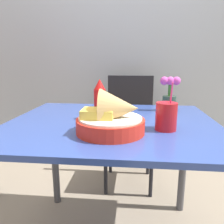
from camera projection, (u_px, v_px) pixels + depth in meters
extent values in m
cube|color=#9EA8B7|center=(124.00, 35.00, 2.10)|extent=(7.00, 0.06, 2.60)
cube|color=#334C9E|center=(112.00, 123.00, 1.11)|extent=(1.04, 0.88, 0.02)
cylinder|color=#4C4C51|center=(55.00, 157.00, 1.61)|extent=(0.05, 0.05, 0.74)
cylinder|color=#4C4C51|center=(183.00, 163.00, 1.52)|extent=(0.05, 0.05, 0.74)
cylinder|color=black|center=(106.00, 169.00, 1.74)|extent=(0.03, 0.03, 0.45)
cylinder|color=black|center=(151.00, 171.00, 1.70)|extent=(0.03, 0.03, 0.45)
cylinder|color=black|center=(110.00, 151.00, 2.09)|extent=(0.03, 0.03, 0.45)
cylinder|color=black|center=(148.00, 152.00, 2.05)|extent=(0.03, 0.03, 0.45)
cube|color=black|center=(129.00, 134.00, 1.84)|extent=(0.40, 0.40, 0.02)
cube|color=black|center=(130.00, 102.00, 1.97)|extent=(0.40, 0.03, 0.47)
cylinder|color=red|center=(110.00, 126.00, 0.92)|extent=(0.29, 0.29, 0.06)
cylinder|color=white|center=(110.00, 118.00, 0.91)|extent=(0.27, 0.27, 0.01)
cone|color=tan|center=(119.00, 108.00, 0.90)|extent=(0.16, 0.16, 0.16)
cube|color=#E5C14C|center=(98.00, 114.00, 0.90)|extent=(0.13, 0.10, 0.04)
cylinder|color=red|center=(100.00, 104.00, 1.12)|extent=(0.06, 0.06, 0.16)
cone|color=red|center=(100.00, 84.00, 1.10)|extent=(0.05, 0.05, 0.05)
cylinder|color=red|center=(166.00, 116.00, 0.95)|extent=(0.09, 0.09, 0.12)
cylinder|color=black|center=(166.00, 119.00, 0.95)|extent=(0.09, 0.09, 0.10)
cylinder|color=#EA3884|center=(170.00, 104.00, 0.94)|extent=(0.01, 0.07, 0.20)
cylinder|color=#2D4738|center=(169.00, 103.00, 1.33)|extent=(0.08, 0.08, 0.09)
cylinder|color=#33722D|center=(170.00, 89.00, 1.31)|extent=(0.02, 0.02, 0.08)
sphere|color=#D14CB2|center=(170.00, 81.00, 1.30)|extent=(0.05, 0.05, 0.05)
sphere|color=#D14CB2|center=(164.00, 81.00, 1.30)|extent=(0.05, 0.05, 0.05)
sphere|color=#D14CB2|center=(176.00, 81.00, 1.29)|extent=(0.05, 0.05, 0.05)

